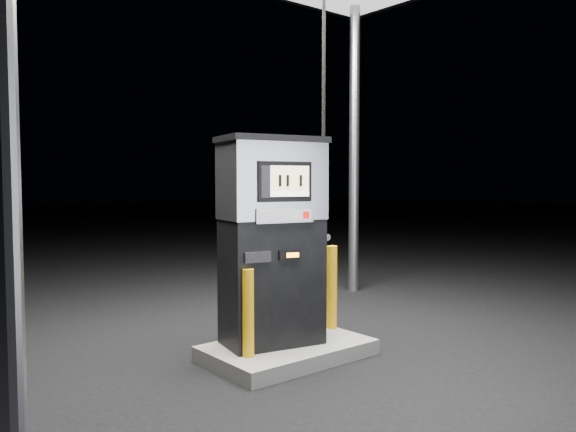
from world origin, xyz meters
TOP-DOWN VIEW (x-y plane):
  - ground at (0.00, 0.00)m, footprint 80.00×80.00m
  - pump_island at (0.00, 0.00)m, footprint 1.60×1.00m
  - fuel_dispenser at (-0.12, 0.10)m, footprint 1.17×0.80m
  - bollard_left at (-0.55, -0.10)m, footprint 0.11×0.11m
  - bollard_right at (0.74, 0.14)m, footprint 0.15×0.15m

SIDE VIEW (x-z plane):
  - ground at x=0.00m, z-range 0.00..0.00m
  - pump_island at x=0.00m, z-range 0.00..0.15m
  - bollard_left at x=-0.55m, z-range 0.15..0.96m
  - bollard_right at x=0.74m, z-range 0.15..1.05m
  - fuel_dispenser at x=-0.12m, z-range -0.92..3.31m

